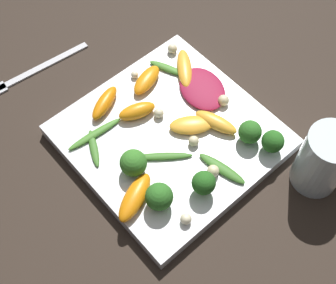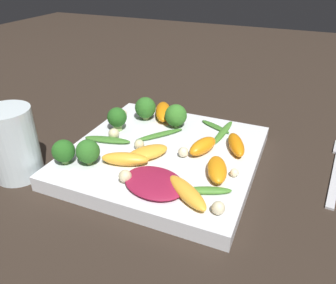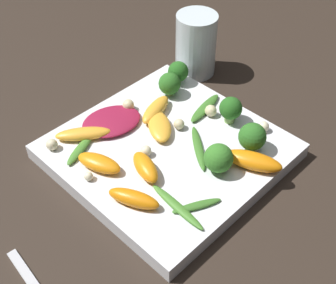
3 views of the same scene
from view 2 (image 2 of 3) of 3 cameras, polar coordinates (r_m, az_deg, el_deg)
The scene contains 28 objects.
ground_plane at distance 0.53m, azimuth -0.67°, elevation -3.46°, with size 2.40×2.40×0.00m, color #2D231C.
plate at distance 0.52m, azimuth -0.68°, elevation -2.39°, with size 0.28×0.28×0.02m.
drinking_glass at distance 0.52m, azimuth -25.39°, elevation -0.27°, with size 0.07×0.07×0.11m.
radicchio_leaf_0 at distance 0.44m, azimuth -2.37°, elevation -7.05°, with size 0.10×0.09×0.01m.
orange_segment_0 at distance 0.62m, azimuth -0.86°, elevation 5.34°, with size 0.06×0.08×0.02m.
orange_segment_1 at distance 0.46m, azimuth 8.54°, elevation -4.74°, with size 0.05×0.07×0.02m.
orange_segment_2 at distance 0.51m, azimuth 6.08°, elevation -0.71°, with size 0.04×0.06×0.02m.
orange_segment_3 at distance 0.50m, azimuth -3.58°, elevation -1.86°, with size 0.07×0.07×0.02m.
orange_segment_4 at distance 0.52m, azimuth 11.77°, elevation -0.42°, with size 0.05×0.07×0.02m.
orange_segment_5 at distance 0.42m, azimuth 3.32°, elevation -8.74°, with size 0.08×0.07×0.02m.
orange_segment_6 at distance 0.48m, azimuth -7.48°, elevation -2.94°, with size 0.07×0.04×0.02m.
broccoli_floret_0 at distance 0.50m, azimuth -17.73°, elevation -1.55°, with size 0.03×0.03×0.04m.
broccoli_floret_1 at distance 0.49m, azimuth -13.78°, elevation -1.63°, with size 0.03×0.03×0.04m.
broccoli_floret_2 at distance 0.58m, azimuth 1.38°, elevation 4.62°, with size 0.04×0.04×0.04m.
broccoli_floret_3 at distance 0.61m, azimuth -3.95°, elevation 5.94°, with size 0.04×0.04×0.04m.
broccoli_floret_4 at distance 0.57m, azimuth -8.86°, elevation 4.17°, with size 0.03×0.03×0.04m.
arugula_sprig_0 at distance 0.57m, azimuth 9.56°, elevation 1.73°, with size 0.02×0.09×0.01m.
arugula_sprig_1 at distance 0.55m, azimuth -10.51°, elevation 0.40°, with size 0.08×0.03×0.01m.
arugula_sprig_2 at distance 0.43m, azimuth 6.77°, elevation -8.37°, with size 0.07×0.04×0.01m.
arugula_sprig_3 at distance 0.59m, azimuth 8.24°, elevation 2.70°, with size 0.06×0.04×0.01m.
arugula_sprig_4 at distance 0.55m, azimuth -1.45°, elevation 1.29°, with size 0.06×0.08×0.01m.
macadamia_nut_0 at distance 0.55m, azimuth -9.29°, elevation 1.56°, with size 0.02×0.02×0.02m.
macadamia_nut_1 at distance 0.46m, azimuth 11.48°, elevation -5.27°, with size 0.01×0.01×0.01m.
macadamia_nut_2 at distance 0.40m, azimuth 8.75°, elevation -11.29°, with size 0.02×0.02×0.02m.
macadamia_nut_3 at distance 0.52m, azimuth -5.04°, elevation -0.42°, with size 0.02×0.02×0.02m.
macadamia_nut_4 at distance 0.62m, azimuth -7.87°, elevation 4.95°, with size 0.02×0.02×0.02m.
macadamia_nut_5 at distance 0.45m, azimuth -7.47°, elevation -5.95°, with size 0.02×0.02×0.02m.
macadamia_nut_6 at distance 0.50m, azimuth 2.67°, elevation -1.77°, with size 0.02×0.02×0.02m.
Camera 2 is at (0.18, -0.40, 0.29)m, focal length 35.00 mm.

